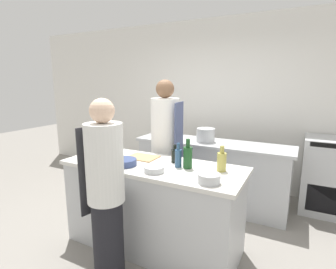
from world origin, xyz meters
The scene contains 17 objects.
ground_plane centered at (0.00, 0.00, 0.00)m, with size 16.00×16.00×0.00m, color gray.
wall_back centered at (0.00, 2.13, 1.40)m, with size 8.00×0.06×2.80m.
prep_counter centered at (0.00, 0.00, 0.47)m, with size 1.91×0.74×0.94m.
pass_counter centered at (0.22, 1.26, 0.47)m, with size 2.21×0.57×0.94m.
oven_range centered at (1.79, 1.77, 0.52)m, with size 0.81×0.61×1.04m.
chef_at_prep_near centered at (-0.11, -0.60, 0.83)m, with size 0.36×0.35×1.65m.
chef_at_stove centered at (-0.20, 0.66, 0.91)m, with size 0.40×0.38×1.80m.
bottle_olive_oil centered at (0.28, 0.04, 1.03)m, with size 0.07×0.07×0.25m.
bottle_vinegar centered at (0.18, 0.16, 1.01)m, with size 0.07×0.07×0.19m.
bottle_wine centered at (0.70, 0.12, 1.04)m, with size 0.09×0.09×0.25m.
bottle_cooking_oil centered at (0.38, 0.05, 1.05)m, with size 0.09×0.09×0.29m.
bowl_mixing_large centered at (0.14, -0.21, 0.96)m, with size 0.19×0.19×0.06m.
bowl_prep_small centered at (-0.23, -0.17, 0.97)m, with size 0.24×0.24×0.07m.
bowl_ceramic_blue centered at (0.69, -0.22, 0.98)m, with size 0.19×0.19×0.08m.
bowl_wooden_salad centered at (-0.62, 0.08, 0.97)m, with size 0.26×0.26×0.06m.
cutting_board centered at (-0.21, 0.14, 0.94)m, with size 0.33×0.26×0.01m.
stockpot centered at (0.14, 1.23, 1.03)m, with size 0.26×0.26×0.19m.
Camera 1 is at (1.36, -2.23, 1.78)m, focal length 28.00 mm.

